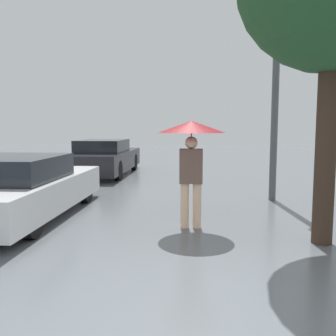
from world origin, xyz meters
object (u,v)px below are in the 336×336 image
(pedestrian, at_px, (191,140))
(parked_car_farthest, at_px, (104,158))
(street_lamp, at_px, (276,68))
(parked_car_nearest, at_px, (17,188))

(pedestrian, height_order, parked_car_farthest, pedestrian)
(pedestrian, relative_size, parked_car_farthest, 0.39)
(street_lamp, bearing_deg, parked_car_farthest, 140.33)
(pedestrian, xyz_separation_m, street_lamp, (1.80, 2.51, 1.49))
(pedestrian, bearing_deg, parked_car_nearest, 171.43)
(parked_car_farthest, relative_size, street_lamp, 0.93)
(parked_car_nearest, bearing_deg, street_lamp, 22.01)
(pedestrian, height_order, street_lamp, street_lamp)
(parked_car_nearest, height_order, parked_car_farthest, parked_car_farthest)
(pedestrian, xyz_separation_m, parked_car_nearest, (-3.22, 0.49, -0.91))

